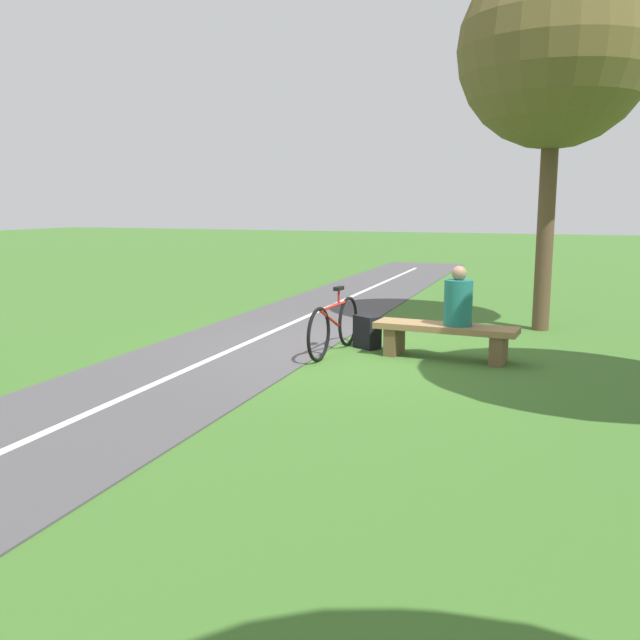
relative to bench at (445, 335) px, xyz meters
The scene contains 8 objects.
ground_plane 1.11m from the bench, ahead, with size 80.00×80.00×0.00m, color #3D6B28.
paved_path 4.69m from the bench, 56.40° to the left, with size 2.41×36.00×0.02m, color #4C494C.
path_centre_line 4.69m from the bench, 56.40° to the left, with size 0.10×32.00×0.00m, color silver.
bench is the anchor object (origin of this frame).
person_seated 0.47m from the bench, behind, with size 0.37×0.37×0.75m.
bicycle 1.43m from the bench, ahead, with size 0.08×1.73×0.87m.
backpack 1.15m from the bench, 13.40° to the right, with size 0.41×0.38×0.45m.
tree_mid_field 4.73m from the bench, 110.94° to the right, with size 2.85×2.85×5.60m.
Camera 1 is at (-2.70, 8.53, 1.92)m, focal length 38.16 mm.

